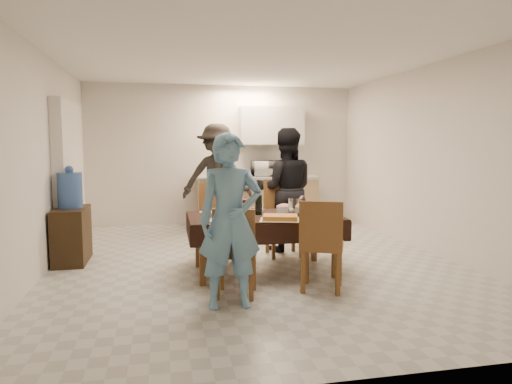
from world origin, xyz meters
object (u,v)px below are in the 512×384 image
(water_pitcher, at_px, (294,206))
(person_kitchen, at_px, (217,178))
(dining_table, at_px, (264,218))
(wine_bottle, at_px, (259,201))
(savoury_tart, at_px, (280,218))
(microwave, at_px, (266,168))
(water_jug, at_px, (70,190))
(person_far, at_px, (285,190))
(console, at_px, (72,235))
(person_near, at_px, (230,221))

(water_pitcher, bearing_deg, person_kitchen, 101.71)
(dining_table, bearing_deg, wine_bottle, 135.88)
(wine_bottle, height_order, person_kitchen, person_kitchen)
(water_pitcher, height_order, savoury_tart, water_pitcher)
(wine_bottle, bearing_deg, microwave, 75.37)
(savoury_tart, relative_size, microwave, 0.83)
(water_jug, height_order, person_far, person_far)
(dining_table, relative_size, savoury_tart, 4.02)
(console, distance_m, wine_bottle, 2.47)
(console, height_order, water_pitcher, water_pitcher)
(water_jug, xyz_separation_m, person_kitchen, (2.08, 1.75, -0.00))
(dining_table, height_order, microwave, microwave)
(wine_bottle, xyz_separation_m, water_pitcher, (0.40, -0.10, -0.06))
(dining_table, distance_m, microwave, 3.25)
(water_pitcher, distance_m, savoury_tart, 0.42)
(wine_bottle, relative_size, person_kitchen, 0.18)
(wine_bottle, bearing_deg, savoury_tart, -70.77)
(dining_table, bearing_deg, microwave, 77.33)
(savoury_tart, bearing_deg, water_jug, 151.13)
(microwave, xyz_separation_m, person_kitchen, (-0.97, -0.45, -0.13))
(console, bearing_deg, microwave, 35.72)
(person_far, bearing_deg, wine_bottle, 70.67)
(water_jug, distance_m, microwave, 3.76)
(water_jug, relative_size, microwave, 0.86)
(wine_bottle, relative_size, savoury_tart, 0.75)
(microwave, xyz_separation_m, person_near, (-1.31, -4.19, -0.25))
(water_pitcher, height_order, person_kitchen, person_kitchen)
(wine_bottle, bearing_deg, person_near, -114.44)
(wine_bottle, bearing_deg, person_far, 59.04)
(person_near, relative_size, person_kitchen, 0.87)
(wine_bottle, relative_size, person_far, 0.19)
(water_pitcher, bearing_deg, dining_table, 171.87)
(person_near, bearing_deg, dining_table, 62.34)
(water_pitcher, distance_m, person_far, 1.12)
(person_kitchen, bearing_deg, wine_bottle, -86.37)
(savoury_tart, bearing_deg, microwave, 79.43)
(dining_table, height_order, person_far, person_far)
(wine_bottle, height_order, savoury_tart, wine_bottle)
(water_jug, bearing_deg, person_kitchen, 40.00)
(wine_bottle, distance_m, water_pitcher, 0.42)
(person_near, bearing_deg, console, 131.24)
(console, xyz_separation_m, savoury_tart, (2.40, -1.32, 0.36))
(person_near, relative_size, person_far, 0.93)
(microwave, relative_size, person_kitchen, 0.28)
(savoury_tart, bearing_deg, dining_table, 104.74)
(console, relative_size, person_near, 0.47)
(wine_bottle, distance_m, person_far, 1.17)
(savoury_tart, xyz_separation_m, person_near, (-0.65, -0.67, 0.10))
(microwave, bearing_deg, person_near, 72.68)
(microwave, height_order, person_near, person_near)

